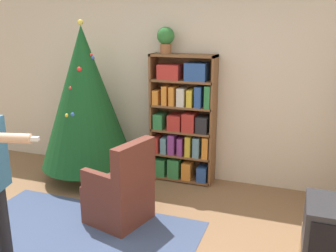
{
  "coord_description": "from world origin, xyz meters",
  "views": [
    {
      "loc": [
        1.68,
        -2.43,
        2.08
      ],
      "look_at": [
        0.45,
        1.0,
        1.05
      ],
      "focal_mm": 40.0,
      "sensor_mm": 36.0,
      "label": 1
    }
  ],
  "objects_px": {
    "christmas_tree": "(85,98)",
    "potted_plant": "(166,38)",
    "bookshelf": "(183,121)",
    "television": "(334,229)",
    "armchair": "(121,193)"
  },
  "relations": [
    {
      "from": "bookshelf",
      "to": "potted_plant",
      "type": "xyz_separation_m",
      "value": [
        -0.24,
        0.01,
        1.05
      ]
    },
    {
      "from": "bookshelf",
      "to": "armchair",
      "type": "xyz_separation_m",
      "value": [
        -0.29,
        -1.26,
        -0.49
      ]
    },
    {
      "from": "bookshelf",
      "to": "christmas_tree",
      "type": "height_order",
      "value": "christmas_tree"
    },
    {
      "from": "armchair",
      "to": "potted_plant",
      "type": "relative_size",
      "value": 2.8
    },
    {
      "from": "bookshelf",
      "to": "television",
      "type": "distance_m",
      "value": 2.49
    },
    {
      "from": "bookshelf",
      "to": "television",
      "type": "bearing_deg",
      "value": -46.11
    },
    {
      "from": "christmas_tree",
      "to": "potted_plant",
      "type": "relative_size",
      "value": 6.37
    },
    {
      "from": "bookshelf",
      "to": "armchair",
      "type": "height_order",
      "value": "bookshelf"
    },
    {
      "from": "bookshelf",
      "to": "armchair",
      "type": "distance_m",
      "value": 1.38
    },
    {
      "from": "bookshelf",
      "to": "armchair",
      "type": "bearing_deg",
      "value": -102.81
    },
    {
      "from": "television",
      "to": "armchair",
      "type": "height_order",
      "value": "armchair"
    },
    {
      "from": "christmas_tree",
      "to": "potted_plant",
      "type": "distance_m",
      "value": 1.28
    },
    {
      "from": "bookshelf",
      "to": "christmas_tree",
      "type": "distance_m",
      "value": 1.31
    },
    {
      "from": "television",
      "to": "armchair",
      "type": "distance_m",
      "value": 2.09
    },
    {
      "from": "television",
      "to": "christmas_tree",
      "type": "relative_size",
      "value": 0.22
    }
  ]
}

